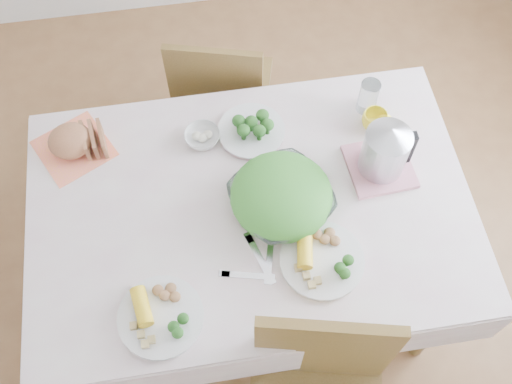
{
  "coord_description": "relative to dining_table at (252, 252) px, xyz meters",
  "views": [
    {
      "loc": [
        -0.13,
        -0.93,
        2.55
      ],
      "look_at": [
        0.02,
        0.02,
        0.82
      ],
      "focal_mm": 42.0,
      "sensor_mm": 36.0,
      "label": 1
    }
  ],
  "objects": [
    {
      "name": "dinner_plate_left",
      "position": [
        -0.33,
        -0.34,
        0.4
      ],
      "size": [
        0.31,
        0.31,
        0.02
      ],
      "primitive_type": "cylinder",
      "rotation": [
        0.0,
        0.0,
        -0.18
      ],
      "color": "white",
      "rests_on": "tablecloth"
    },
    {
      "name": "fork_right",
      "position": [
        0.03,
        -0.2,
        0.39
      ],
      "size": [
        0.06,
        0.17,
        0.0
      ],
      "primitive_type": "cube",
      "rotation": [
        0.0,
        0.0,
        -0.25
      ],
      "color": "silver",
      "rests_on": "tablecloth"
    },
    {
      "name": "glass_tumbler",
      "position": [
        0.48,
        0.34,
        0.45
      ],
      "size": [
        0.08,
        0.08,
        0.14
      ],
      "primitive_type": "cylinder",
      "rotation": [
        0.0,
        0.0,
        -0.14
      ],
      "color": "white",
      "rests_on": "tablecloth"
    },
    {
      "name": "fork_left",
      "position": [
        -0.0,
        -0.2,
        0.39
      ],
      "size": [
        0.08,
        0.19,
        0.0
      ],
      "primitive_type": "cube",
      "rotation": [
        0.0,
        0.0,
        0.3
      ],
      "color": "silver",
      "rests_on": "tablecloth"
    },
    {
      "name": "tablecloth",
      "position": [
        0.0,
        0.0,
        0.38
      ],
      "size": [
        1.5,
        1.0,
        0.01
      ],
      "primitive_type": "cube",
      "color": "silver",
      "rests_on": "dining_table"
    },
    {
      "name": "napkin",
      "position": [
        -0.59,
        0.33,
        0.39
      ],
      "size": [
        0.32,
        0.32,
        0.0
      ],
      "primitive_type": "cube",
      "rotation": [
        0.0,
        0.0,
        0.47
      ],
      "color": "#FF805A",
      "rests_on": "tablecloth"
    },
    {
      "name": "floor",
      "position": [
        0.0,
        0.0,
        -0.38
      ],
      "size": [
        3.6,
        3.6,
        0.0
      ],
      "primitive_type": "plane",
      "color": "brown",
      "rests_on": "ground"
    },
    {
      "name": "pink_tray",
      "position": [
        0.47,
        0.08,
        0.4
      ],
      "size": [
        0.23,
        0.23,
        0.02
      ],
      "primitive_type": "cube",
      "rotation": [
        0.0,
        0.0,
        0.07
      ],
      "color": "#D38191",
      "rests_on": "tablecloth"
    },
    {
      "name": "bread_loaf",
      "position": [
        -0.59,
        0.33,
        0.45
      ],
      "size": [
        0.2,
        0.19,
        0.09
      ],
      "primitive_type": "ellipsoid",
      "rotation": [
        0.0,
        0.0,
        0.38
      ],
      "color": "brown",
      "rests_on": "napkin"
    },
    {
      "name": "broccoli_plate",
      "position": [
        0.05,
        0.3,
        0.4
      ],
      "size": [
        0.25,
        0.25,
        0.02
      ],
      "primitive_type": "cylinder",
      "rotation": [
        0.0,
        0.0,
        0.01
      ],
      "color": "beige",
      "rests_on": "tablecloth"
    },
    {
      "name": "chair_far",
      "position": [
        -0.01,
        0.77,
        0.09
      ],
      "size": [
        0.49,
        0.49,
        0.88
      ],
      "primitive_type": "cube",
      "rotation": [
        0.0,
        0.0,
        2.88
      ],
      "color": "brown",
      "rests_on": "floor"
    },
    {
      "name": "knife",
      "position": [
        -0.05,
        -0.24,
        0.39
      ],
      "size": [
        0.17,
        0.06,
        0.0
      ],
      "primitive_type": "cube",
      "rotation": [
        0.0,
        0.0,
        1.34
      ],
      "color": "silver",
      "rests_on": "tablecloth"
    },
    {
      "name": "yellow_mug",
      "position": [
        0.49,
        0.26,
        0.42
      ],
      "size": [
        0.11,
        0.11,
        0.07
      ],
      "primitive_type": "imported",
      "rotation": [
        0.0,
        0.0,
        -0.21
      ],
      "color": "yellow",
      "rests_on": "tablecloth"
    },
    {
      "name": "salad_bowl",
      "position": [
        0.1,
        -0.01,
        0.43
      ],
      "size": [
        0.42,
        0.42,
        0.08
      ],
      "primitive_type": "imported",
      "rotation": [
        0.0,
        0.0,
        0.41
      ],
      "color": "white",
      "rests_on": "tablecloth"
    },
    {
      "name": "dinner_plate_right",
      "position": [
        0.19,
        -0.23,
        0.4
      ],
      "size": [
        0.37,
        0.37,
        0.02
      ],
      "primitive_type": "cylinder",
      "rotation": [
        0.0,
        0.0,
        -0.54
      ],
      "color": "white",
      "rests_on": "tablecloth"
    },
    {
      "name": "electric_kettle",
      "position": [
        0.47,
        0.08,
        0.51
      ],
      "size": [
        0.17,
        0.17,
        0.22
      ],
      "primitive_type": "cylinder",
      "rotation": [
        0.0,
        0.0,
        -0.12
      ],
      "color": "#B2B5BA",
      "rests_on": "pink_tray"
    },
    {
      "name": "dining_table",
      "position": [
        0.0,
        0.0,
        0.0
      ],
      "size": [
        1.4,
        0.9,
        0.75
      ],
      "primitive_type": "cube",
      "color": "brown",
      "rests_on": "floor"
    },
    {
      "name": "fruit_bowl",
      "position": [
        -0.13,
        0.29,
        0.41
      ],
      "size": [
        0.14,
        0.14,
        0.04
      ],
      "primitive_type": "imported",
      "rotation": [
        0.0,
        0.0,
        0.14
      ],
      "color": "white",
      "rests_on": "tablecloth"
    }
  ]
}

